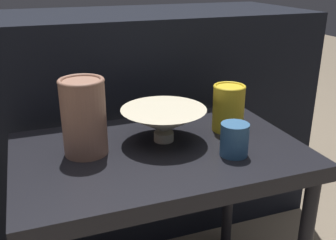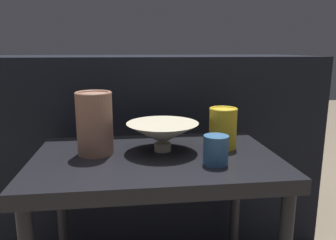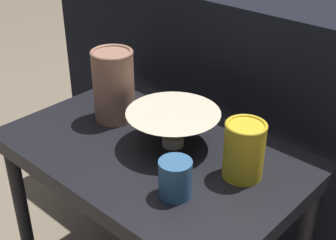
{
  "view_description": "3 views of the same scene",
  "coord_description": "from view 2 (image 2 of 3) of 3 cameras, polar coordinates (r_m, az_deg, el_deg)",
  "views": [
    {
      "loc": [
        -0.29,
        -0.83,
        0.93
      ],
      "look_at": [
        0.03,
        0.02,
        0.58
      ],
      "focal_mm": 42.0,
      "sensor_mm": 36.0,
      "label": 1
    },
    {
      "loc": [
        -0.08,
        -0.91,
        0.82
      ],
      "look_at": [
        0.04,
        0.05,
        0.61
      ],
      "focal_mm": 35.0,
      "sensor_mm": 36.0,
      "label": 2
    },
    {
      "loc": [
        0.65,
        -0.65,
        1.1
      ],
      "look_at": [
        0.01,
        0.04,
        0.58
      ],
      "focal_mm": 50.0,
      "sensor_mm": 36.0,
      "label": 3
    }
  ],
  "objects": [
    {
      "name": "table",
      "position": [
        0.98,
        -2.17,
        -9.54
      ],
      "size": [
        0.7,
        0.46,
        0.52
      ],
      "color": "black",
      "rests_on": "ground_plane"
    },
    {
      "name": "cup",
      "position": [
        0.88,
        8.33,
        -5.18
      ],
      "size": [
        0.07,
        0.07,
        0.08
      ],
      "color": "#33608E",
      "rests_on": "table"
    },
    {
      "name": "couch_backdrop",
      "position": [
        1.5,
        -3.93,
        -4.17
      ],
      "size": [
        1.43,
        0.5,
        0.79
      ],
      "color": "black",
      "rests_on": "ground_plane"
    },
    {
      "name": "bowl",
      "position": [
        0.99,
        -0.96,
        -2.35
      ],
      "size": [
        0.22,
        0.22,
        0.09
      ],
      "color": "beige",
      "rests_on": "table"
    },
    {
      "name": "vase_colorful_right",
      "position": [
        1.03,
        9.53,
        -1.25
      ],
      "size": [
        0.09,
        0.09,
        0.13
      ],
      "color": "gold",
      "rests_on": "table"
    },
    {
      "name": "vase_textured_left",
      "position": [
        0.97,
        -12.66,
        -0.4
      ],
      "size": [
        0.11,
        0.11,
        0.18
      ],
      "color": "#996B56",
      "rests_on": "table"
    }
  ]
}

